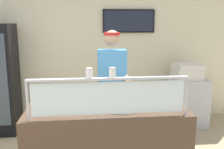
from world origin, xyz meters
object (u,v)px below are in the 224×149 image
Objects in this scene: pizza_server at (122,104)px; worker_figure at (112,86)px; pizza_box_stack at (187,71)px; parmesan_shaker at (89,74)px; pepper_flake_shaker at (112,73)px; pizza_tray at (121,105)px.

worker_figure is at bearing 97.22° from pizza_server.
worker_figure is 3.55× the size of pizza_box_stack.
parmesan_shaker is at bearing -134.27° from pizza_server.
parmesan_shaker is (-0.35, -0.29, 0.40)m from pizza_server.
pizza_box_stack is at bearing 51.91° from pepper_flake_shaker.
pepper_flake_shaker is (-0.13, -0.29, 0.40)m from pizza_server.
pizza_box_stack is at bearing 55.79° from pizza_server.
worker_figure reaches higher than pizza_server.
pepper_flake_shaker is at bearing -113.22° from pizza_tray.
pizza_box_stack is (1.44, 0.93, -0.01)m from worker_figure.
pizza_tray is 0.54m from pepper_flake_shaker.
parmesan_shaker is at bearing -131.77° from pizza_box_stack.
pizza_tray is 2.20m from pizza_box_stack.
pizza_tray is 5.19× the size of pepper_flake_shaker.
worker_figure reaches higher than pepper_flake_shaker.
parmesan_shaker is 2.69m from pizza_box_stack.
pizza_server is at bearing 65.53° from pepper_flake_shaker.
worker_figure is 1.72m from pizza_box_stack.
parmesan_shaker is 0.22m from pepper_flake_shaker.
pepper_flake_shaker is 0.20× the size of pizza_box_stack.
pizza_tray is 1.81× the size of pizza_server.
pizza_tray is at bearing 93.09° from pizza_server.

